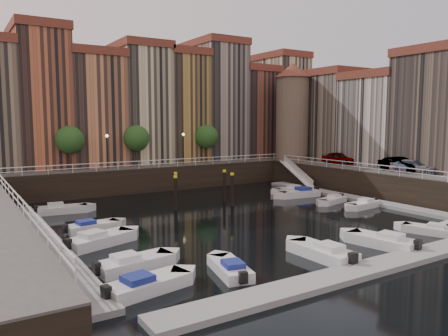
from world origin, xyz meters
TOP-DOWN VIEW (x-y plane):
  - ground at (0.00, 0.00)m, footprint 200.00×200.00m
  - quay_far at (0.00, 26.00)m, footprint 80.00×20.00m
  - quay_right at (28.00, -2.00)m, footprint 20.00×36.00m
  - dock_left at (-16.20, -1.00)m, footprint 2.00×28.00m
  - dock_right at (16.20, -1.00)m, footprint 2.00×28.00m
  - dock_near at (0.00, -17.00)m, footprint 30.00×2.00m
  - mountains at (1.72, 110.00)m, footprint 145.00×100.00m
  - far_terrace at (3.31, 23.50)m, footprint 48.70×10.30m
  - right_terrace at (26.50, 3.80)m, footprint 9.30×24.30m
  - corner_tower at (20.00, 14.50)m, footprint 5.20×5.20m
  - promenade_trees at (-1.33, 18.20)m, footprint 21.20×3.20m
  - street_lamps at (-1.00, 17.20)m, footprint 10.36×0.36m
  - railings at (0.00, 4.88)m, footprint 36.08×34.04m
  - gangway at (17.10, 10.00)m, footprint 2.78×8.32m
  - mooring_pilings at (0.27, 5.49)m, footprint 6.96×3.96m
  - boat_left_0 at (-13.38, -12.97)m, footprint 4.93×2.55m
  - boat_left_1 at (-12.74, -9.38)m, footprint 5.01×2.38m
  - boat_left_2 at (-13.02, -3.30)m, footprint 5.38×3.41m
  - boat_left_3 at (-12.37, 1.07)m, footprint 4.56×2.16m
  - boat_left_4 at (-12.97, 9.43)m, footprint 4.85×2.30m
  - boat_right_1 at (13.51, -4.16)m, footprint 4.39×2.03m
  - boat_right_2 at (12.72, -0.65)m, footprint 4.21×2.39m
  - boat_right_3 at (12.35, 4.13)m, footprint 5.29×2.45m
  - boat_right_4 at (13.39, 6.91)m, footprint 4.35×1.89m
  - boat_near_0 at (-8.27, -13.07)m, footprint 2.39×4.37m
  - boat_near_1 at (-1.64, -13.80)m, footprint 1.97×5.14m
  - boat_near_2 at (3.77, -14.16)m, footprint 2.78×5.24m
  - boat_near_3 at (9.80, -13.84)m, footprint 2.78×4.17m
  - car_a at (21.56, 6.86)m, footprint 2.83×4.88m
  - car_b at (20.91, -2.81)m, footprint 1.82×4.93m
  - car_c at (20.98, -4.38)m, footprint 3.03×5.16m

SIDE VIEW (x-z plane):
  - ground at x=0.00m, z-range 0.00..0.00m
  - dock_left at x=-16.20m, z-range 0.00..0.35m
  - dock_right at x=16.20m, z-range 0.00..0.35m
  - dock_near at x=0.00m, z-range 0.00..0.35m
  - boat_near_3 at x=9.80m, z-range -0.15..0.79m
  - boat_right_2 at x=12.72m, z-range -0.15..0.79m
  - boat_near_0 at x=-8.27m, z-range -0.16..0.82m
  - boat_right_4 at x=13.39m, z-range -0.16..0.82m
  - boat_right_1 at x=13.51m, z-range -0.16..0.83m
  - boat_left_3 at x=-12.37m, z-range -0.17..0.86m
  - boat_left_4 at x=-12.97m, z-range -0.18..0.91m
  - boat_left_0 at x=-13.38m, z-range -0.18..0.93m
  - boat_left_1 at x=-12.74m, z-range -0.18..0.94m
  - boat_near_2 at x=3.77m, z-range -0.19..0.98m
  - boat_near_1 at x=-1.64m, z-range -0.19..0.98m
  - boat_right_3 at x=12.35m, z-range -0.19..1.00m
  - boat_left_2 at x=-13.02m, z-range -0.20..1.01m
  - quay_far at x=0.00m, z-range 0.00..3.00m
  - quay_right at x=28.00m, z-range 0.00..3.00m
  - mooring_pilings at x=0.27m, z-range -0.24..3.54m
  - gangway at x=17.10m, z-range 0.05..3.78m
  - car_c at x=20.98m, z-range 3.00..4.40m
  - car_a at x=21.56m, z-range 3.00..4.56m
  - railings at x=0.00m, z-range 3.53..4.05m
  - car_b at x=20.91m, z-range 3.00..4.61m
  - street_lamps at x=-1.00m, z-range 3.81..7.99m
  - promenade_trees at x=-1.33m, z-range 3.98..9.18m
  - mountains at x=1.72m, z-range -1.08..16.92m
  - right_terrace at x=26.50m, z-range 2.56..16.56m
  - corner_tower at x=20.00m, z-range 3.29..17.09m
  - far_terrace at x=3.31m, z-range 2.20..19.70m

